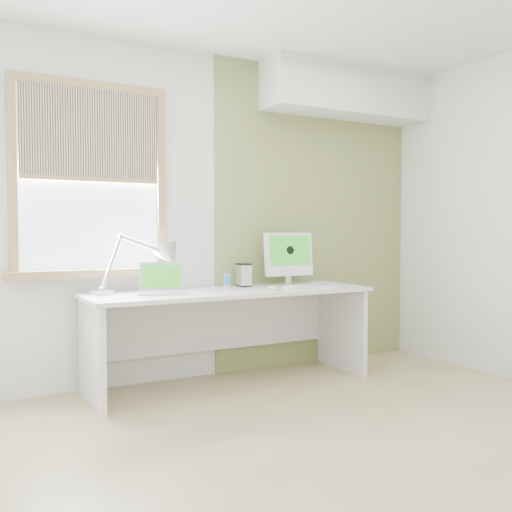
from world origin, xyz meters
TOP-DOWN VIEW (x-y plane):
  - room at (0.00, 0.00)m, footprint 4.04×3.54m
  - accent_wall at (1.00, 1.74)m, footprint 2.00×0.02m
  - soffit at (1.20, 1.57)m, footprint 1.60×0.40m
  - window at (-1.00, 1.71)m, footprint 1.20×0.14m
  - desk at (-0.04, 1.44)m, footprint 2.20×0.70m
  - desk_lamp at (-0.55, 1.58)m, footprint 0.78×0.31m
  - laptop at (-0.59, 1.39)m, footprint 0.38×0.35m
  - phone_dock at (-0.02, 1.48)m, footprint 0.07×0.07m
  - external_drive at (0.17, 1.57)m, footprint 0.11×0.16m
  - imac at (0.59, 1.55)m, footprint 0.44×0.15m
  - keyboard at (0.58, 1.19)m, footprint 0.46×0.18m
  - mouse at (0.24, 1.21)m, footprint 0.06×0.10m

SIDE VIEW (x-z plane):
  - desk at x=-0.04m, z-range 0.17..0.90m
  - keyboard at x=0.58m, z-range 0.73..0.75m
  - mouse at x=0.24m, z-range 0.73..0.76m
  - phone_dock at x=-0.02m, z-range 0.70..0.82m
  - laptop at x=-0.59m, z-range 0.67..0.90m
  - external_drive at x=0.17m, z-range 0.73..0.92m
  - desk_lamp at x=-0.55m, z-range 0.74..1.17m
  - imac at x=0.59m, z-range 0.76..1.19m
  - room at x=0.00m, z-range -0.02..2.62m
  - accent_wall at x=1.00m, z-range 0.00..2.60m
  - window at x=-1.00m, z-range 0.83..2.25m
  - soffit at x=1.20m, z-range 2.19..2.61m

